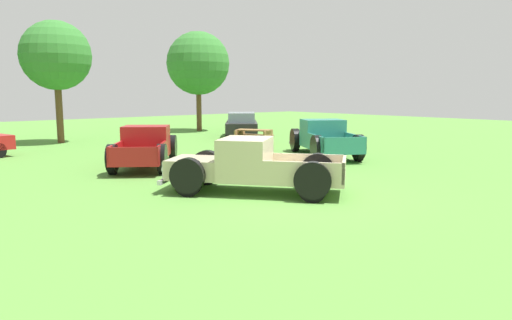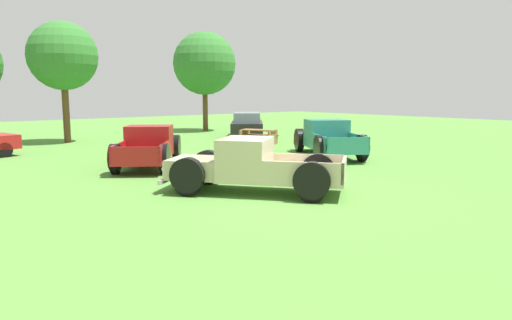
# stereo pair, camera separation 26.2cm
# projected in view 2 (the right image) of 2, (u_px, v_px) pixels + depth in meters

# --- Properties ---
(ground_plane) EXTENTS (80.00, 80.00, 0.00)m
(ground_plane) POSITION_uv_depth(u_px,v_px,m) (290.00, 195.00, 12.29)
(ground_plane) COLOR #548C38
(pickup_truck_foreground) EXTENTS (4.30, 4.91, 1.49)m
(pickup_truck_foreground) POSITION_uv_depth(u_px,v_px,m) (243.00, 167.00, 12.61)
(pickup_truck_foreground) COLOR #C6B793
(pickup_truck_foreground) RESTS_ON ground_plane
(pickup_truck_behind_left) EXTENTS (4.29, 4.91, 1.49)m
(pickup_truck_behind_left) POSITION_uv_depth(u_px,v_px,m) (150.00, 146.00, 17.38)
(pickup_truck_behind_left) COLOR maroon
(pickup_truck_behind_left) RESTS_ON ground_plane
(pickup_truck_behind_right) EXTENTS (4.18, 5.28, 1.56)m
(pickup_truck_behind_right) POSITION_uv_depth(u_px,v_px,m) (326.00, 138.00, 20.09)
(pickup_truck_behind_right) COLOR #2D8475
(pickup_truck_behind_right) RESTS_ON ground_plane
(sedan_distant_a) EXTENTS (4.29, 4.67, 1.51)m
(sedan_distant_a) POSITION_uv_depth(u_px,v_px,m) (247.00, 124.00, 28.44)
(sedan_distant_a) COLOR black
(sedan_distant_a) RESTS_ON ground_plane
(picnic_table) EXTENTS (2.17, 2.30, 0.78)m
(picnic_table) POSITION_uv_depth(u_px,v_px,m) (259.00, 135.00, 24.48)
(picnic_table) COLOR olive
(picnic_table) RESTS_ON ground_plane
(oak_tree_east) EXTENTS (4.40, 4.40, 6.95)m
(oak_tree_east) POSITION_uv_depth(u_px,v_px,m) (205.00, 64.00, 32.59)
(oak_tree_east) COLOR brown
(oak_tree_east) RESTS_ON ground_plane
(oak_tree_center) EXTENTS (3.66, 3.66, 6.49)m
(oak_tree_center) POSITION_uv_depth(u_px,v_px,m) (63.00, 56.00, 24.80)
(oak_tree_center) COLOR brown
(oak_tree_center) RESTS_ON ground_plane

